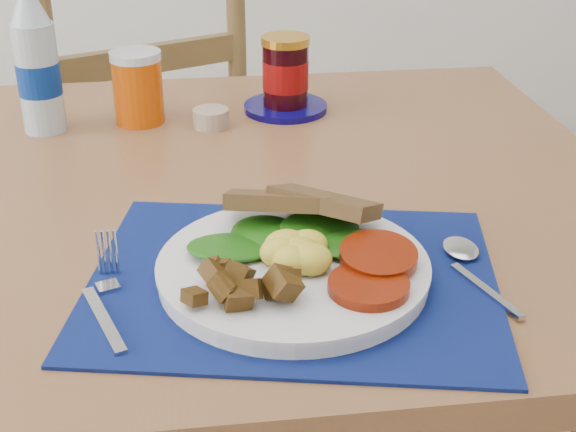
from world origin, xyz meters
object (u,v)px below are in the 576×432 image
object	(u,v)px
chair_far	(133,116)
jam_on_saucer	(285,78)
water_bottle	(38,69)
breakfast_plate	(288,264)
juice_glass	(138,89)

from	to	relation	value
chair_far	jam_on_saucer	size ratio (longest dim) A/B	9.01
chair_far	water_bottle	world-z (taller)	chair_far
breakfast_plate	water_bottle	size ratio (longest dim) A/B	1.28
chair_far	jam_on_saucer	distance (m)	0.55
water_bottle	juice_glass	world-z (taller)	water_bottle
chair_far	breakfast_plate	size ratio (longest dim) A/B	4.36
chair_far	juice_glass	size ratio (longest dim) A/B	11.51
breakfast_plate	jam_on_saucer	xyz separation A→B (m)	(0.06, 0.51, 0.03)
chair_far	juice_glass	bearing A→B (deg)	72.04
water_bottle	jam_on_saucer	size ratio (longest dim) A/B	1.62
jam_on_saucer	juice_glass	bearing A→B (deg)	-174.56
water_bottle	chair_far	bearing A→B (deg)	78.74
water_bottle	juice_glass	xyz separation A→B (m)	(0.14, 0.02, -0.04)
water_bottle	juice_glass	distance (m)	0.15
juice_glass	jam_on_saucer	distance (m)	0.23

